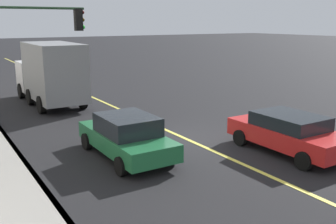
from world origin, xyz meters
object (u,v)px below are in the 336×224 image
at_px(car_red, 289,132).
at_px(traffic_light_mast, 29,44).
at_px(car_green, 126,136).
at_px(truck_gray, 51,73).

height_order(car_red, traffic_light_mast, traffic_light_mast).
distance_m(car_red, car_green, 5.70).
xyz_separation_m(truck_gray, traffic_light_mast, (-5.40, 2.21, 1.91)).
distance_m(car_red, truck_gray, 13.44).
distance_m(car_green, traffic_light_mast, 5.73).
relative_size(car_red, car_green, 1.00).
xyz_separation_m(car_green, traffic_light_mast, (4.51, 1.96, 2.93)).
xyz_separation_m(car_red, traffic_light_mast, (7.09, 7.05, 2.95)).
relative_size(car_green, traffic_light_mast, 0.82).
bearing_deg(car_red, truck_gray, 21.16).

